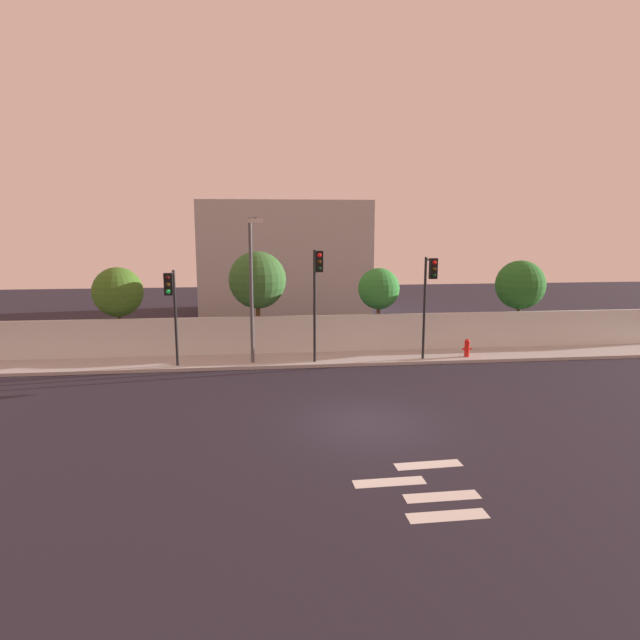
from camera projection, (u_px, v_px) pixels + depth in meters
ground_plane at (367, 423)px, 17.54m from camera, size 80.00×80.00×0.00m
sidewalk at (332, 359)px, 25.55m from camera, size 36.00×2.40×0.15m
perimeter_wall at (329, 333)px, 26.65m from camera, size 36.00×0.18×1.80m
crosswalk_marking at (426, 488)px, 13.17m from camera, size 3.08×3.05×0.01m
traffic_light_left at (172, 298)px, 22.76m from camera, size 0.34×1.74×4.22m
traffic_light_center at (317, 283)px, 23.67m from camera, size 0.36×1.24×5.05m
traffic_light_right at (429, 287)px, 24.29m from camera, size 0.35×1.18×4.70m
street_lamp_curbside at (252, 278)px, 23.79m from camera, size 0.66×1.85×6.45m
fire_hydrant at (467, 347)px, 25.65m from camera, size 0.44×0.26×0.85m
roadside_tree_leftmost at (118, 292)px, 26.19m from camera, size 2.39×2.39×4.29m
roadside_tree_midleft at (257, 280)px, 26.86m from camera, size 2.83×2.83×5.01m
roadside_tree_midright at (379, 289)px, 27.64m from camera, size 2.10×2.10×4.14m
roadside_tree_rightmost at (520, 285)px, 28.47m from camera, size 2.56×2.56×4.47m
low_building_distant at (284, 257)px, 39.68m from camera, size 12.00×6.00×7.94m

